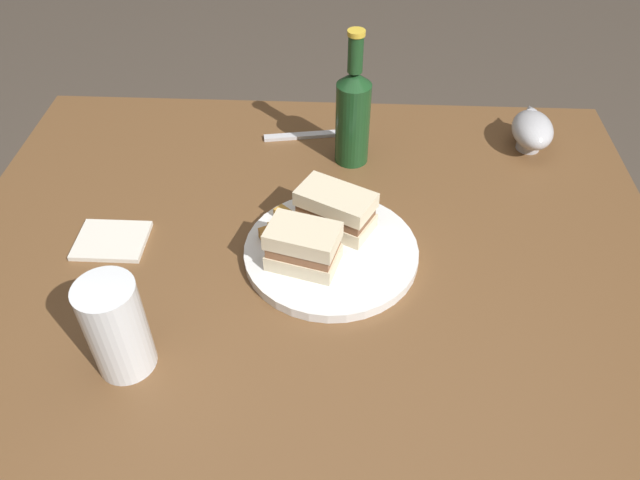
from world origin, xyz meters
name	(u,v)px	position (x,y,z in m)	size (l,w,h in m)	color
ground_plane	(313,475)	(0.00, 0.00, 0.00)	(6.00, 6.00, 0.00)	#4C4238
dining_table	(311,387)	(0.00, 0.00, 0.38)	(1.13, 0.90, 0.75)	brown
plate	(331,252)	(0.03, -0.01, 0.76)	(0.27, 0.27, 0.02)	white
sandwich_half_left	(336,210)	(0.04, 0.05, 0.80)	(0.13, 0.11, 0.07)	beige
sandwich_half_right	(303,247)	(-0.01, -0.04, 0.81)	(0.12, 0.09, 0.07)	beige
potato_wedge_front	(309,213)	(0.00, 0.06, 0.78)	(0.05, 0.02, 0.02)	#B77F33
potato_wedge_middle	(303,250)	(-0.01, -0.02, 0.78)	(0.05, 0.02, 0.02)	gold
potato_wedge_back	(288,217)	(-0.04, 0.05, 0.78)	(0.05, 0.02, 0.02)	gold
potato_wedge_left_edge	(287,241)	(-0.03, 0.00, 0.78)	(0.04, 0.02, 0.02)	gold
potato_wedge_right_edge	(276,231)	(-0.05, 0.02, 0.78)	(0.05, 0.02, 0.02)	#AD702D
potato_wedge_stray	(275,235)	(-0.05, 0.01, 0.78)	(0.05, 0.02, 0.01)	gold
pint_glass	(118,332)	(-0.23, -0.22, 0.82)	(0.08, 0.08, 0.14)	white
gravy_boat	(532,129)	(0.40, 0.30, 0.80)	(0.08, 0.13, 0.07)	#B7B7BC
cider_bottle	(353,114)	(0.06, 0.25, 0.85)	(0.06, 0.06, 0.25)	#19421E
napkin	(112,240)	(-0.32, 0.01, 0.76)	(0.11, 0.09, 0.01)	silver
fork	(310,135)	(-0.02, 0.32, 0.76)	(0.18, 0.02, 0.01)	silver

